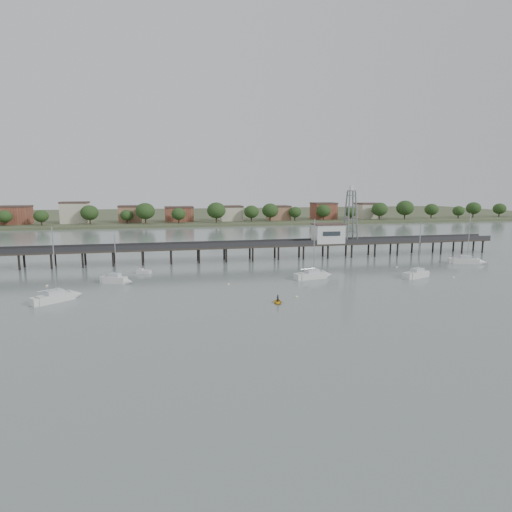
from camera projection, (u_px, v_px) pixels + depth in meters
The scene contains 14 objects.
ground_plane at pixel (321, 337), 54.80m from camera, with size 500.00×500.00×0.00m, color slate.
pier at pixel (238, 246), 112.03m from camera, with size 150.00×5.00×5.50m.
pier_building at pixel (328, 233), 116.94m from camera, with size 8.40×5.40×5.30m.
lattice_tower at pixel (351, 217), 117.64m from camera, with size 3.20×3.20×15.50m.
sailboat_c at pixel (317, 275), 90.74m from camera, with size 8.36×3.99×13.32m.
sailboat_e at pixel (471, 261), 107.97m from camera, with size 8.43×5.59×13.52m.
sailboat_d at pixel (420, 274), 91.99m from camera, with size 7.81×4.73×12.49m.
sailboat_b at pixel (119, 280), 85.66m from camera, with size 6.34×4.28×10.39m.
sailboat_a at pixel (62, 296), 72.86m from camera, with size 7.72×6.92×13.32m.
white_tender at pixel (143, 272), 95.64m from camera, with size 3.48×2.56×1.25m.
yellow_dinghy at pixel (278, 303), 71.05m from camera, with size 1.91×0.55×2.68m, color gold.
dinghy_occupant at pixel (278, 303), 71.05m from camera, with size 0.44×1.22×0.29m, color black.
mooring_buoys at pixel (292, 281), 87.40m from camera, with size 83.19×22.70×0.39m.
far_shore at pixel (191, 215), 285.64m from camera, with size 500.00×170.00×10.40m.
Camera 1 is at (-19.59, -49.39, 18.95)m, focal length 30.00 mm.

